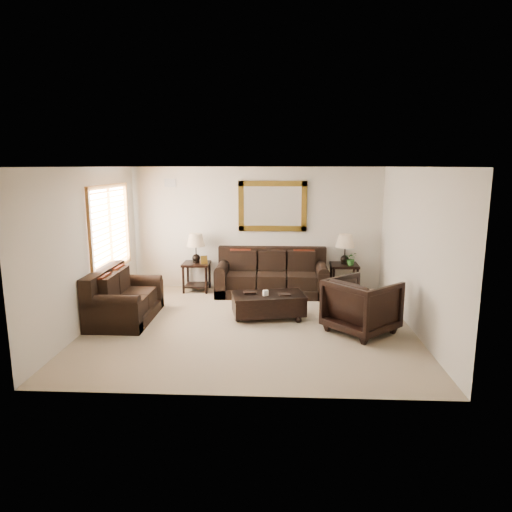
# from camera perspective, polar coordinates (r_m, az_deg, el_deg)

# --- Properties ---
(room) EXTENTS (5.51, 5.01, 2.71)m
(room) POSITION_cam_1_polar(r_m,az_deg,el_deg) (7.67, -0.81, 0.94)
(room) COLOR #84715B
(room) RESTS_ON ground
(window) EXTENTS (0.07, 1.96, 1.66)m
(window) POSITION_cam_1_polar(r_m,az_deg,el_deg) (9.08, -17.72, 3.29)
(window) COLOR white
(window) RESTS_ON room
(mirror) EXTENTS (1.50, 0.06, 1.10)m
(mirror) POSITION_cam_1_polar(r_m,az_deg,el_deg) (10.04, 2.08, 6.24)
(mirror) COLOR #472C0E
(mirror) RESTS_ON room
(air_vent) EXTENTS (0.25, 0.02, 0.18)m
(air_vent) POSITION_cam_1_polar(r_m,az_deg,el_deg) (10.30, -10.68, 8.97)
(air_vent) COLOR #999999
(air_vent) RESTS_ON room
(sofa) EXTENTS (2.36, 1.02, 0.97)m
(sofa) POSITION_cam_1_polar(r_m,az_deg,el_deg) (9.85, 1.98, -2.70)
(sofa) COLOR black
(sofa) RESTS_ON room
(loveseat) EXTENTS (0.97, 1.64, 0.92)m
(loveseat) POSITION_cam_1_polar(r_m,az_deg,el_deg) (8.55, -16.38, -5.42)
(loveseat) COLOR black
(loveseat) RESTS_ON room
(end_table_left) EXTENTS (0.58, 0.58, 1.27)m
(end_table_left) POSITION_cam_1_polar(r_m,az_deg,el_deg) (10.04, -7.49, 0.28)
(end_table_left) COLOR black
(end_table_left) RESTS_ON room
(end_table_right) EXTENTS (0.58, 0.58, 1.28)m
(end_table_right) POSITION_cam_1_polar(r_m,az_deg,el_deg) (9.98, 11.04, 0.14)
(end_table_right) COLOR black
(end_table_right) RESTS_ON room
(coffee_table) EXTENTS (1.41, 0.94, 0.55)m
(coffee_table) POSITION_cam_1_polar(r_m,az_deg,el_deg) (8.32, 1.56, -5.88)
(coffee_table) COLOR black
(coffee_table) RESTS_ON room
(armchair) EXTENTS (1.33, 1.33, 1.00)m
(armchair) POSITION_cam_1_polar(r_m,az_deg,el_deg) (7.73, 13.09, -5.75)
(armchair) COLOR black
(armchair) RESTS_ON floor
(potted_plant) EXTENTS (0.32, 0.34, 0.22)m
(potted_plant) POSITION_cam_1_polar(r_m,az_deg,el_deg) (9.92, 11.83, -0.49)
(potted_plant) COLOR #21511C
(potted_plant) RESTS_ON end_table_right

